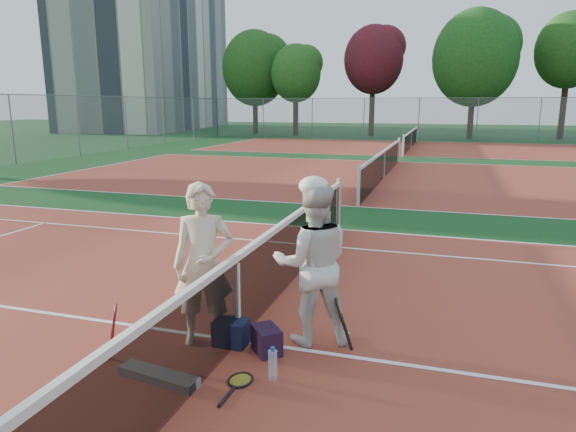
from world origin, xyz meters
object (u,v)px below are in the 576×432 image
Objects in this scene: racket_spare at (240,380)px; player_a at (204,265)px; water_bottle at (273,365)px; apartment_block at (151,55)px; racket_black_held at (339,325)px; racket_red at (116,332)px; net_main at (238,299)px; sports_bag_purple at (267,340)px; sports_bag_navy at (231,333)px; player_b at (313,264)px.

player_a is at bearing 47.05° from racket_spare.
apartment_block is at bearing 122.67° from water_bottle.
water_bottle is (-0.49, -0.79, -0.14)m from racket_black_held.
apartment_block is at bearing 89.02° from racket_red.
apartment_block is at bearing -70.31° from racket_black_held.
water_bottle is at bearing -63.51° from racket_spare.
racket_red is (-1.06, -0.75, -0.21)m from net_main.
racket_red is 1.02× the size of racket_black_held.
net_main is 31.27× the size of sports_bag_purple.
racket_spare is (0.35, -0.80, -0.49)m from net_main.
sports_bag_purple is (1.46, 0.59, -0.15)m from racket_red.
racket_spare is at bearing -60.22° from sports_bag_navy.
apartment_block is at bearing 99.54° from player_a.
player_a is at bearing 178.96° from sports_bag_navy.
racket_red is 2.36m from racket_black_held.
net_main is 0.38m from sports_bag_navy.
player_a is 3.04× the size of racket_red.
racket_red is at bearing -157.90° from sports_bag_purple.
player_b is 1.21m from water_bottle.
player_a is 1.00× the size of player_b.
apartment_block is at bearing -77.45° from player_b.
racket_spare is 1.71× the size of sports_bag_purple.
sports_bag_navy is at bearing 140.72° from water_bottle.
player_b is at bearing 19.14° from net_main.
apartment_block is 52.47m from player_a.
racket_black_held is 1.20m from sports_bag_navy.
net_main is 36.60× the size of water_bottle.
sports_bag_navy is (-0.83, -0.38, -0.76)m from player_b.
player_b reaches higher than racket_spare.
net_main is at bearing 3.37° from racket_red.
water_bottle reaches higher than sports_bag_purple.
sports_bag_purple is (0.75, -0.06, -0.76)m from player_a.
player_b is at bearing 24.72° from sports_bag_navy.
player_b is 1.19m from sports_bag_navy.
racket_black_held is (2.18, 0.88, -0.01)m from racket_red.
player_a reaches higher than racket_spare.
sports_bag_purple is (-0.39, -0.44, -0.76)m from player_b.
sports_bag_navy is at bearing -110.95° from net_main.
racket_black_held is at bearing 11.53° from sports_bag_navy.
player_b is 4.92× the size of sports_bag_navy.
net_main is at bearing 25.54° from racket_spare.
racket_red is 1.98× the size of water_bottle.
water_bottle is at bearing 60.05° from player_b.
racket_spare is at bearing -155.20° from water_bottle.
racket_red is at bearing -160.05° from player_a.
water_bottle is at bearing -57.33° from apartment_block.
net_main is 0.56m from sports_bag_purple.
apartment_block reaches higher than racket_red.
water_bottle is (0.29, 0.13, 0.14)m from racket_spare.
apartment_block is 36.96× the size of racket_red.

